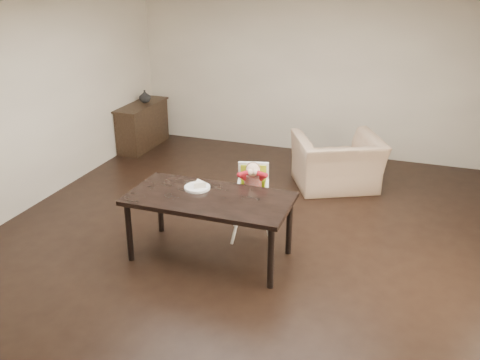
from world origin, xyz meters
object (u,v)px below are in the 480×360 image
at_px(high_chair, 253,184).
at_px(sideboard, 143,125).
at_px(dining_table, 210,203).
at_px(armchair, 338,154).

xyz_separation_m(high_chair, sideboard, (-2.90, 2.51, -0.28)).
relative_size(dining_table, sideboard, 1.43).
xyz_separation_m(dining_table, sideboard, (-2.62, 3.17, -0.27)).
bearing_deg(armchair, high_chair, 42.33).
bearing_deg(dining_table, armchair, 68.30).
bearing_deg(dining_table, sideboard, 129.56).
distance_m(dining_table, sideboard, 4.12).
xyz_separation_m(dining_table, armchair, (0.99, 2.48, -0.15)).
bearing_deg(high_chair, dining_table, -128.80).
xyz_separation_m(armchair, sideboard, (-3.60, 0.68, -0.13)).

